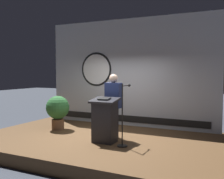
% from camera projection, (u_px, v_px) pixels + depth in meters
% --- Properties ---
extents(ground_plane, '(40.00, 40.00, 0.00)m').
position_uv_depth(ground_plane, '(100.00, 149.00, 6.91)').
color(ground_plane, '#383D47').
extents(stage_platform, '(6.40, 4.00, 0.30)m').
position_uv_depth(stage_platform, '(100.00, 144.00, 6.90)').
color(stage_platform, brown).
rests_on(stage_platform, ground).
extents(banner_display, '(5.56, 0.12, 3.35)m').
position_uv_depth(banner_display, '(128.00, 73.00, 8.44)').
color(banner_display, '#B2B7C1').
rests_on(banner_display, stage_platform).
extents(podium, '(0.64, 0.50, 1.09)m').
position_uv_depth(podium, '(105.00, 120.00, 6.44)').
color(podium, '#26262B').
rests_on(podium, stage_platform).
extents(speaker_person, '(0.40, 0.26, 1.64)m').
position_uv_depth(speaker_person, '(114.00, 106.00, 6.85)').
color(speaker_person, black).
rests_on(speaker_person, stage_platform).
extents(microphone_stand, '(0.24, 0.56, 1.43)m').
position_uv_depth(microphone_stand, '(123.00, 124.00, 6.13)').
color(microphone_stand, black).
rests_on(microphone_stand, stage_platform).
extents(potted_plant, '(0.68, 0.68, 0.99)m').
position_uv_depth(potted_plant, '(58.00, 109.00, 7.90)').
color(potted_plant, brown).
rests_on(potted_plant, stage_platform).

